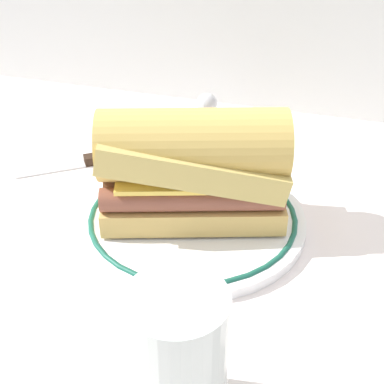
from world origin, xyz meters
TOP-DOWN VIEW (x-y plane):
  - ground_plane at (0.00, 0.00)m, footprint 1.50×1.50m
  - plate at (0.02, -0.00)m, footprint 0.25×0.25m
  - sausage_sandwich at (0.02, -0.00)m, footprint 0.22×0.15m
  - drinking_glass at (0.08, -0.23)m, footprint 0.07×0.07m
  - salt_shaker at (-0.02, 0.21)m, footprint 0.03×0.03m
  - butter_knife at (-0.16, 0.08)m, footprint 0.13×0.10m

SIDE VIEW (x-z plane):
  - ground_plane at x=0.00m, z-range 0.00..0.00m
  - butter_knife at x=-0.16m, z-range 0.00..0.01m
  - plate at x=0.02m, z-range 0.00..0.02m
  - salt_shaker at x=-0.02m, z-range 0.00..0.07m
  - drinking_glass at x=0.08m, z-range -0.01..0.11m
  - sausage_sandwich at x=0.02m, z-range 0.02..0.14m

